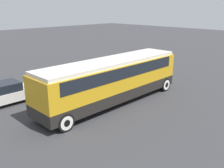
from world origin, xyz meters
name	(u,v)px	position (x,y,z in m)	size (l,w,h in m)	color
ground_plane	(112,103)	(0.00, 0.00, 0.00)	(120.00, 120.00, 0.00)	#38383A
tour_bus	(113,77)	(0.10, 0.00, 1.84)	(11.28, 2.59, 3.05)	black
parked_car_near	(4,93)	(-5.30, 5.12, 0.74)	(4.37, 1.90, 1.49)	silver
parked_car_mid	(112,68)	(5.24, 5.27, 0.70)	(4.74, 1.97, 1.38)	black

